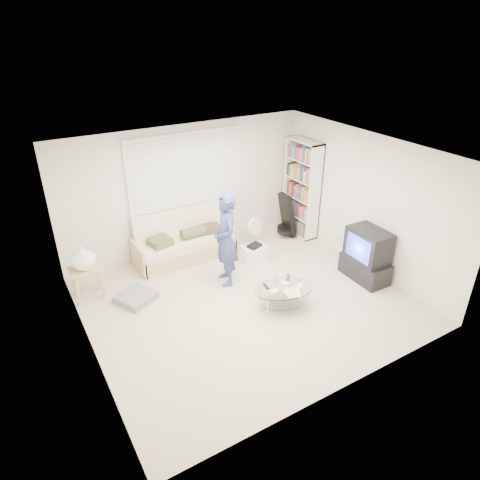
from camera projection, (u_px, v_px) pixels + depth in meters
ground at (246, 300)px, 7.16m from camera, size 5.00×5.00×0.00m
room_shell at (231, 201)px, 6.77m from camera, size 5.02×4.52×2.51m
window_blinds at (187, 175)px, 8.12m from camera, size 2.32×0.08×1.62m
futon_sofa at (184, 243)px, 8.31m from camera, size 1.94×0.78×0.95m
grey_floor_pillow at (136, 297)px, 7.14m from camera, size 0.73×0.73×0.12m
side_table at (83, 259)px, 6.91m from camera, size 0.50×0.40×0.99m
bookshelf at (302, 189)px, 8.94m from camera, size 0.32×0.86×2.04m
guitar_case at (287, 219)px, 9.03m from camera, size 0.36×0.36×0.97m
floor_fan at (255, 229)px, 8.71m from camera, size 0.40×0.26×0.64m
storage_bin at (254, 253)px, 8.29m from camera, size 0.51×0.39×0.33m
tv_unit at (367, 256)px, 7.56m from camera, size 0.51×0.89×0.96m
coffee_table at (284, 292)px, 6.86m from camera, size 1.12×0.86×0.49m
standing_person at (226, 240)px, 7.29m from camera, size 0.53×0.69×1.68m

